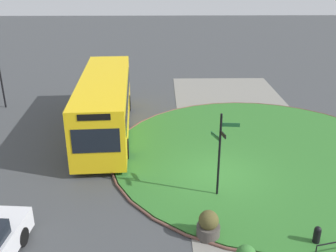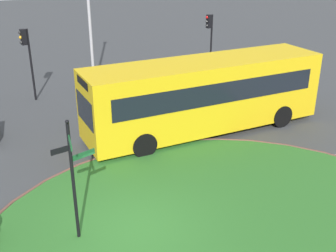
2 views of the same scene
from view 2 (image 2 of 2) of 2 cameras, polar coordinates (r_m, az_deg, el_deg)
The scene contains 6 objects.
ground at distance 12.38m, azimuth -4.42°, elevation -14.22°, with size 120.00×120.00×0.00m, color #3D3F42.
signpost_directional at distance 11.20m, azimuth -12.79°, elevation -6.52°, with size 1.17×0.98×3.61m.
bus_yellow at distance 18.03m, azimuth 5.04°, elevation 4.35°, with size 10.64×3.13×3.15m.
traffic_light_near at distance 25.80m, azimuth 5.70°, elevation 12.64°, with size 0.49×0.28×3.81m.
traffic_light_far at distance 22.63m, azimuth -18.72°, elevation 9.91°, with size 0.48×0.31×3.75m.
lamppost_tall at distance 23.46m, azimuth -10.79°, elevation 16.03°, with size 0.32×0.32×8.82m.
Camera 2 is at (-2.93, -9.38, 7.54)m, focal length 44.73 mm.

